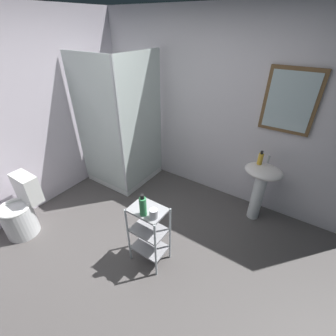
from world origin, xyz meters
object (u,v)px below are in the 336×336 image
object	(u,v)px
body_wash_bottle_green	(143,206)
storage_cart	(149,231)
pedestal_sink	(261,182)
toilet	(21,211)
shower_stall	(124,155)
rinse_cup	(154,214)
hand_soap_bottle	(260,158)

from	to	relation	value
body_wash_bottle_green	storage_cart	bearing A→B (deg)	98.98
pedestal_sink	storage_cart	bearing A→B (deg)	-120.01
toilet	body_wash_bottle_green	world-z (taller)	body_wash_bottle_green
shower_stall	toilet	xyz separation A→B (m)	(-0.26, -1.57, -0.15)
toilet	rinse_cup	world-z (taller)	rinse_cup
hand_soap_bottle	rinse_cup	world-z (taller)	hand_soap_bottle
rinse_cup	pedestal_sink	bearing A→B (deg)	64.93
shower_stall	hand_soap_bottle	size ratio (longest dim) A/B	11.27
toilet	pedestal_sink	bearing A→B (deg)	38.63
pedestal_sink	storage_cart	size ratio (longest dim) A/B	1.09
pedestal_sink	storage_cart	xyz separation A→B (m)	(-0.77, -1.33, -0.14)
hand_soap_bottle	body_wash_bottle_green	distance (m)	1.59
shower_stall	storage_cart	world-z (taller)	shower_stall
pedestal_sink	body_wash_bottle_green	distance (m)	1.62
hand_soap_bottle	shower_stall	bearing A→B (deg)	-170.57
hand_soap_bottle	rinse_cup	xyz separation A→B (m)	(-0.57, -1.42, -0.10)
pedestal_sink	toilet	world-z (taller)	pedestal_sink
body_wash_bottle_green	rinse_cup	size ratio (longest dim) A/B	2.40
shower_stall	pedestal_sink	distance (m)	2.11
body_wash_bottle_green	rinse_cup	xyz separation A→B (m)	(0.11, 0.02, -0.06)
pedestal_sink	hand_soap_bottle	world-z (taller)	hand_soap_bottle
pedestal_sink	body_wash_bottle_green	xyz separation A→B (m)	(-0.75, -1.41, 0.27)
hand_soap_bottle	body_wash_bottle_green	size ratio (longest dim) A/B	0.75
pedestal_sink	rinse_cup	distance (m)	1.54
shower_stall	rinse_cup	bearing A→B (deg)	-37.09
shower_stall	storage_cart	bearing A→B (deg)	-37.98
storage_cart	body_wash_bottle_green	distance (m)	0.42
shower_stall	toilet	size ratio (longest dim) A/B	2.63
toilet	storage_cart	xyz separation A→B (m)	(1.58, 0.55, 0.12)
storage_cart	hand_soap_bottle	world-z (taller)	hand_soap_bottle
hand_soap_bottle	storage_cart	bearing A→B (deg)	-116.88
storage_cart	body_wash_bottle_green	xyz separation A→B (m)	(0.01, -0.08, 0.41)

